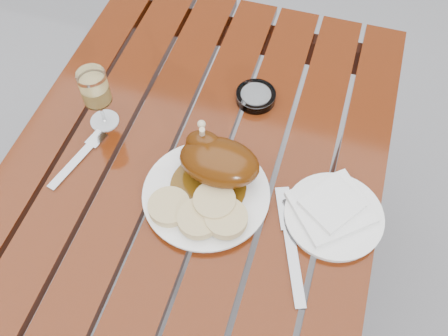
% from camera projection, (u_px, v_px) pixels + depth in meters
% --- Properties ---
extents(ground, '(60.00, 60.00, 0.00)m').
position_uv_depth(ground, '(201.00, 298.00, 1.68)').
color(ground, slate).
rests_on(ground, ground).
extents(table, '(0.80, 1.20, 0.75)m').
position_uv_depth(table, '(196.00, 252.00, 1.37)').
color(table, '#64240B').
rests_on(table, ground).
extents(dinner_plate, '(0.33, 0.33, 0.02)m').
position_uv_depth(dinner_plate, '(206.00, 195.00, 1.02)').
color(dinner_plate, white).
rests_on(dinner_plate, table).
extents(roast_duck, '(0.18, 0.17, 0.12)m').
position_uv_depth(roast_duck, '(216.00, 161.00, 1.01)').
color(roast_duck, '#573509').
rests_on(roast_duck, dinner_plate).
extents(bread_dumplings, '(0.20, 0.13, 0.03)m').
position_uv_depth(bread_dumplings, '(202.00, 211.00, 0.97)').
color(bread_dumplings, tan).
rests_on(bread_dumplings, dinner_plate).
extents(wine_glass, '(0.08, 0.08, 0.15)m').
position_uv_depth(wine_glass, '(98.00, 99.00, 1.08)').
color(wine_glass, '#D2B55F').
rests_on(wine_glass, table).
extents(side_plate, '(0.26, 0.26, 0.02)m').
position_uv_depth(side_plate, '(334.00, 216.00, 1.00)').
color(side_plate, white).
rests_on(side_plate, table).
extents(napkin, '(0.19, 0.19, 0.01)m').
position_uv_depth(napkin, '(331.00, 207.00, 0.99)').
color(napkin, white).
rests_on(napkin, side_plate).
extents(ashtray, '(0.10, 0.10, 0.02)m').
position_uv_depth(ashtray, '(256.00, 97.00, 1.17)').
color(ashtray, '#B2B7BC').
rests_on(ashtray, table).
extents(fork, '(0.06, 0.16, 0.01)m').
position_uv_depth(fork, '(75.00, 162.00, 1.08)').
color(fork, gray).
rests_on(fork, table).
extents(knife, '(0.10, 0.21, 0.01)m').
position_uv_depth(knife, '(292.00, 253.00, 0.96)').
color(knife, gray).
rests_on(knife, table).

